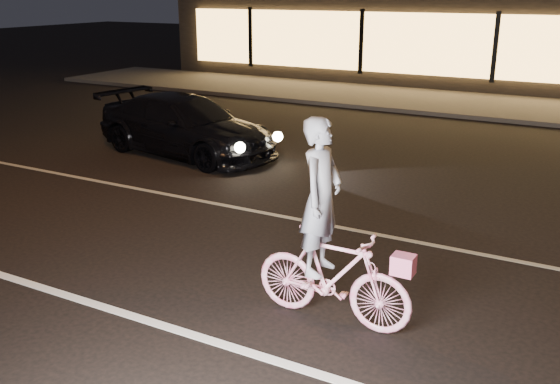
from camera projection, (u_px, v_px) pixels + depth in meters
The scene contains 7 objects.
ground at pixel (252, 275), 7.72m from camera, with size 90.00×90.00×0.00m, color black.
lane_stripe_near at pixel (177, 330), 6.47m from camera, with size 60.00×0.12×0.01m, color silver.
lane_stripe_far at pixel (321, 224), 9.38m from camera, with size 60.00×0.10×0.01m, color gray.
sidewalk at pixel (478, 105), 18.53m from camera, with size 30.00×4.00×0.12m, color #383533.
storefront at pixel (519, 23), 22.85m from camera, with size 25.40×8.42×4.20m.
cyclist at pixel (329, 253), 6.44m from camera, with size 1.74×0.60×2.19m.
sedan at pixel (186, 126), 13.14m from camera, with size 4.49×2.40×1.24m.
Camera 1 is at (3.67, -5.98, 3.38)m, focal length 40.00 mm.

